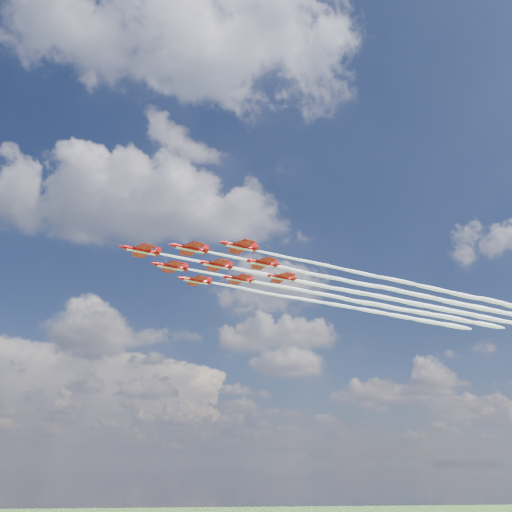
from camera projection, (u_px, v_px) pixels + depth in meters
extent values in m
cylinder|color=#B10A09|center=(142.00, 250.00, 126.12)|extent=(7.81, 4.11, 1.10)
cone|color=#B10A09|center=(122.00, 247.00, 123.91)|extent=(2.27, 1.79, 1.10)
cone|color=#B10A09|center=(159.00, 254.00, 128.21)|extent=(1.77, 1.50, 1.00)
ellipsoid|color=black|center=(134.00, 247.00, 125.41)|extent=(2.27, 1.64, 0.72)
cube|color=#B10A09|center=(143.00, 251.00, 126.33)|extent=(6.51, 9.73, 0.14)
cube|color=#B10A09|center=(157.00, 253.00, 127.90)|extent=(2.68, 3.86, 0.12)
cube|color=#B10A09|center=(158.00, 250.00, 128.33)|extent=(1.53, 0.75, 1.80)
cube|color=white|center=(141.00, 252.00, 125.93)|extent=(7.27, 3.73, 0.12)
cylinder|color=#B10A09|center=(190.00, 248.00, 124.94)|extent=(7.81, 4.11, 1.10)
cone|color=#B10A09|center=(171.00, 245.00, 122.73)|extent=(2.27, 1.79, 1.10)
cone|color=#B10A09|center=(207.00, 252.00, 127.03)|extent=(1.77, 1.50, 1.00)
ellipsoid|color=black|center=(183.00, 245.00, 124.23)|extent=(2.27, 1.64, 0.72)
cube|color=#B10A09|center=(192.00, 249.00, 125.15)|extent=(6.51, 9.73, 0.14)
cube|color=#B10A09|center=(205.00, 251.00, 126.72)|extent=(2.68, 3.86, 0.12)
cube|color=#B10A09|center=(206.00, 248.00, 127.15)|extent=(1.53, 0.75, 1.80)
cube|color=white|center=(190.00, 250.00, 124.75)|extent=(7.27, 3.73, 0.12)
cylinder|color=#B10A09|center=(171.00, 267.00, 136.46)|extent=(7.81, 4.11, 1.10)
cone|color=#B10A09|center=(153.00, 263.00, 134.24)|extent=(2.27, 1.79, 1.10)
cone|color=#B10A09|center=(187.00, 270.00, 138.55)|extent=(1.77, 1.50, 1.00)
ellipsoid|color=black|center=(164.00, 264.00, 135.75)|extent=(2.27, 1.64, 0.72)
cube|color=#B10A09|center=(172.00, 267.00, 136.66)|extent=(6.51, 9.73, 0.14)
cube|color=#B10A09|center=(185.00, 269.00, 138.24)|extent=(2.68, 3.86, 0.12)
cube|color=#B10A09|center=(185.00, 266.00, 138.67)|extent=(1.53, 0.75, 1.80)
cube|color=white|center=(171.00, 268.00, 136.27)|extent=(7.27, 3.73, 0.12)
cylinder|color=#B10A09|center=(240.00, 246.00, 123.76)|extent=(7.81, 4.11, 1.10)
cone|color=#B10A09|center=(221.00, 242.00, 121.55)|extent=(2.27, 1.79, 1.10)
cone|color=#B10A09|center=(256.00, 250.00, 125.85)|extent=(1.77, 1.50, 1.00)
ellipsoid|color=black|center=(233.00, 243.00, 123.05)|extent=(2.27, 1.64, 0.72)
cube|color=#B10A09|center=(242.00, 247.00, 123.97)|extent=(6.51, 9.73, 0.14)
cube|color=#B10A09|center=(254.00, 249.00, 125.54)|extent=(2.68, 3.86, 0.12)
cube|color=#B10A09|center=(255.00, 246.00, 125.98)|extent=(1.53, 0.75, 1.80)
cube|color=white|center=(240.00, 248.00, 123.57)|extent=(7.27, 3.73, 0.12)
cylinder|color=#B10A09|center=(216.00, 265.00, 135.28)|extent=(7.81, 4.11, 1.10)
cone|color=#B10A09|center=(199.00, 262.00, 133.06)|extent=(2.27, 1.79, 1.10)
cone|color=#B10A09|center=(231.00, 268.00, 137.37)|extent=(1.77, 1.50, 1.00)
ellipsoid|color=black|center=(209.00, 262.00, 134.57)|extent=(2.27, 1.64, 0.72)
cube|color=#B10A09|center=(218.00, 265.00, 135.48)|extent=(6.51, 9.73, 0.14)
cube|color=#B10A09|center=(229.00, 268.00, 137.06)|extent=(2.68, 3.86, 0.12)
cube|color=#B10A09|center=(230.00, 265.00, 137.49)|extent=(1.53, 0.75, 1.80)
cube|color=white|center=(216.00, 267.00, 135.09)|extent=(7.27, 3.73, 0.12)
cylinder|color=#B10A09|center=(196.00, 281.00, 146.80)|extent=(7.81, 4.11, 1.10)
cone|color=#B10A09|center=(180.00, 278.00, 144.58)|extent=(2.27, 1.79, 1.10)
cone|color=#B10A09|center=(211.00, 283.00, 148.88)|extent=(1.77, 1.50, 1.00)
ellipsoid|color=black|center=(190.00, 278.00, 146.08)|extent=(2.27, 1.64, 0.72)
cube|color=#B10A09|center=(197.00, 281.00, 147.00)|extent=(6.51, 9.73, 0.14)
cube|color=#B10A09|center=(208.00, 283.00, 148.57)|extent=(2.68, 3.86, 0.12)
cube|color=#B10A09|center=(209.00, 280.00, 149.01)|extent=(1.53, 0.75, 1.80)
cube|color=white|center=(196.00, 282.00, 146.60)|extent=(7.27, 3.73, 0.12)
cylinder|color=#B10A09|center=(262.00, 263.00, 134.10)|extent=(7.81, 4.11, 1.10)
cone|color=#B10A09|center=(245.00, 260.00, 131.88)|extent=(2.27, 1.79, 1.10)
cone|color=#B10A09|center=(277.00, 266.00, 136.19)|extent=(1.77, 1.50, 1.00)
ellipsoid|color=black|center=(255.00, 260.00, 133.39)|extent=(2.27, 1.64, 0.72)
cube|color=#B10A09|center=(264.00, 264.00, 134.30)|extent=(6.51, 9.73, 0.14)
cube|color=#B10A09|center=(275.00, 266.00, 135.88)|extent=(2.68, 3.86, 0.12)
cube|color=#B10A09|center=(275.00, 263.00, 136.31)|extent=(1.53, 0.75, 1.80)
cube|color=white|center=(262.00, 265.00, 133.91)|extent=(7.27, 3.73, 0.12)
cylinder|color=#B10A09|center=(238.00, 279.00, 145.62)|extent=(7.81, 4.11, 1.10)
cone|color=#B10A09|center=(223.00, 276.00, 143.40)|extent=(2.27, 1.79, 1.10)
cone|color=#B10A09|center=(252.00, 282.00, 147.70)|extent=(1.77, 1.50, 1.00)
ellipsoid|color=black|center=(232.00, 276.00, 144.90)|extent=(2.27, 1.64, 0.72)
cube|color=#B10A09|center=(240.00, 280.00, 145.82)|extent=(6.51, 9.73, 0.14)
cube|color=#B10A09|center=(250.00, 281.00, 147.39)|extent=(2.68, 3.86, 0.12)
cube|color=#B10A09|center=(251.00, 279.00, 147.83)|extent=(1.53, 0.75, 1.80)
cube|color=white|center=(238.00, 281.00, 145.42)|extent=(7.27, 3.73, 0.12)
cylinder|color=#B10A09|center=(281.00, 278.00, 144.44)|extent=(7.81, 4.11, 1.10)
cone|color=#B10A09|center=(266.00, 275.00, 142.22)|extent=(2.27, 1.79, 1.10)
cone|color=#B10A09|center=(295.00, 280.00, 146.52)|extent=(1.77, 1.50, 1.00)
ellipsoid|color=black|center=(275.00, 275.00, 143.72)|extent=(2.27, 1.64, 0.72)
cube|color=#B10A09|center=(282.00, 278.00, 144.64)|extent=(6.51, 9.73, 0.14)
cube|color=#B10A09|center=(293.00, 280.00, 146.21)|extent=(2.68, 3.86, 0.12)
cube|color=#B10A09|center=(293.00, 277.00, 146.65)|extent=(1.53, 0.75, 1.80)
cube|color=white|center=(281.00, 279.00, 144.24)|extent=(7.27, 3.73, 0.12)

